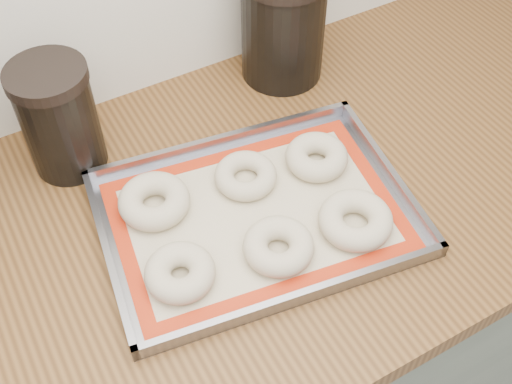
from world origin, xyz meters
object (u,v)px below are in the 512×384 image
bagel_front_mid (278,246)px  canister_mid (59,119)px  bagel_front_left (180,273)px  bagel_back_mid (246,176)px  bagel_back_right (317,157)px  baking_tray (256,215)px  canister_right (283,24)px  bagel_front_right (355,220)px  bagel_back_left (154,201)px

bagel_front_mid → canister_mid: canister_mid is taller
bagel_front_left → canister_mid: bearing=100.7°
bagel_back_mid → bagel_back_right: (0.12, -0.02, 0.00)m
baking_tray → canister_right: (0.21, 0.28, 0.10)m
bagel_front_right → bagel_back_right: bearing=81.5°
bagel_back_left → canister_right: 0.40m
baking_tray → bagel_front_right: size_ratio=4.57×
bagel_back_right → canister_right: canister_right is taller
baking_tray → bagel_back_left: 0.15m
bagel_front_right → bagel_back_left: 0.30m
baking_tray → canister_mid: 0.34m
bagel_back_left → bagel_back_right: (0.26, -0.04, -0.00)m
baking_tray → bagel_front_left: bearing=-161.9°
bagel_back_mid → canister_right: size_ratio=0.47×
bagel_back_right → canister_mid: size_ratio=0.54×
baking_tray → bagel_back_right: size_ratio=5.01×
bagel_back_right → canister_mid: canister_mid is taller
bagel_front_mid → bagel_back_left: bagel_back_left is taller
bagel_front_mid → bagel_back_left: size_ratio=0.94×
bagel_front_left → bagel_back_mid: (0.17, 0.12, -0.00)m
bagel_back_left → canister_right: canister_right is taller
baking_tray → canister_mid: bearing=129.1°
baking_tray → canister_right: 0.37m
canister_mid → canister_right: canister_right is taller
bagel_front_left → bagel_front_mid: size_ratio=0.97×
bagel_back_right → canister_mid: (-0.34, 0.21, 0.07)m
bagel_front_right → canister_mid: bearing=133.1°
bagel_front_mid → canister_right: size_ratio=0.49×
bagel_front_mid → canister_right: (0.22, 0.36, 0.08)m
baking_tray → canister_right: size_ratio=2.42×
bagel_front_mid → bagel_front_left: bearing=168.7°
canister_mid → bagel_back_right: bearing=-31.2°
bagel_front_right → canister_right: canister_right is taller
bagel_front_left → canister_mid: (-0.06, 0.30, 0.07)m
bagel_back_mid → canister_right: 0.30m
canister_mid → bagel_back_mid: bearing=-39.5°
bagel_front_right → bagel_front_mid: bearing=173.0°
bagel_front_right → bagel_back_right: (0.02, 0.14, -0.00)m
bagel_back_mid → canister_right: bearing=47.8°
bagel_back_right → bagel_front_right: bearing=-98.5°
bagel_back_mid → canister_mid: size_ratio=0.52×
bagel_front_mid → bagel_back_mid: size_ratio=1.04×
bagel_front_mid → bagel_back_left: bearing=126.4°
canister_mid → canister_right: bearing=4.0°
bagel_front_left → bagel_front_right: (0.26, -0.04, -0.00)m
bagel_front_right → bagel_back_mid: bagel_front_right is taller
bagel_front_right → bagel_back_mid: bearing=121.5°
bagel_back_mid → canister_mid: bearing=140.5°
bagel_back_left → bagel_back_right: size_ratio=1.08×
bagel_back_right → canister_right: size_ratio=0.48×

